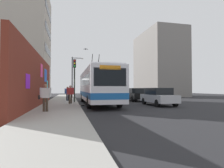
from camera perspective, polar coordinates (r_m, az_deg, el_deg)
ground_plane at (r=18.93m, az=-10.79°, el=-6.05°), size 80.00×80.00×0.00m
sidewalk_slab at (r=18.92m, az=-15.66°, el=-5.79°), size 48.00×3.20×0.15m
graffiti_wall at (r=15.62m, az=-22.56°, el=0.90°), size 15.07×0.32×4.26m
building_far_left at (r=32.50m, az=-28.42°, el=11.05°), size 9.13×9.89×16.93m
building_far_right at (r=38.42m, az=14.58°, el=6.00°), size 11.80×6.69×12.96m
city_bus at (r=17.52m, az=-4.65°, el=-0.43°), size 11.39×2.66×5.08m
parked_car_silver at (r=16.84m, az=14.46°, el=-3.76°), size 4.13×1.85×1.58m
parked_car_black at (r=22.41m, az=7.18°, el=-3.21°), size 4.68×1.84×1.58m
parked_car_red at (r=28.05m, az=2.93°, el=-2.86°), size 4.86×1.85×1.58m
pedestrian_near_wall at (r=11.51m, az=-20.37°, el=-3.44°), size 0.22×0.74×1.63m
pedestrian_midblock at (r=21.16m, az=-13.90°, el=-2.63°), size 0.22×0.65×1.59m
pedestrian_at_curb at (r=16.95m, az=-13.06°, el=-2.72°), size 0.22×0.67×1.68m
traffic_light at (r=18.74m, az=-11.79°, el=3.33°), size 0.49×0.28×4.37m
street_lamp at (r=28.08m, az=-12.07°, el=3.09°), size 0.44×1.76×6.21m
flying_pigeons at (r=22.64m, az=-8.33°, el=10.86°), size 0.32×0.55×0.14m
curbside_puddle at (r=16.33m, az=-8.26°, el=-6.78°), size 1.09×1.09×0.00m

